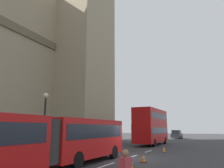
{
  "coord_description": "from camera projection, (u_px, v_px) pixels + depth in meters",
  "views": [
    {
      "loc": [
        -16.87,
        -6.63,
        2.32
      ],
      "look_at": [
        5.37,
        4.2,
        7.36
      ],
      "focal_mm": 34.66,
      "sensor_mm": 36.0,
      "label": 1
    }
  ],
  "objects": [
    {
      "name": "ground_plane",
      "position": [
        130.0,
        158.0,
        17.24
      ],
      "size": [
        160.0,
        160.0,
        0.0
      ],
      "primitive_type": "plane",
      "color": "#333335"
    },
    {
      "name": "articulated_bus",
      "position": [
        38.0,
        139.0,
        11.37
      ],
      "size": [
        16.51,
        2.54,
        2.9
      ],
      "color": "red",
      "rests_on": "ground_plane"
    },
    {
      "name": "traffic_cone_east",
      "position": [
        164.0,
        149.0,
        21.18
      ],
      "size": [
        0.36,
        0.36,
        0.58
      ],
      "color": "black",
      "rests_on": "ground_plane"
    },
    {
      "name": "traffic_cone_west",
      "position": [
        131.0,
        164.0,
        12.53
      ],
      "size": [
        0.36,
        0.36,
        0.58
      ],
      "color": "black",
      "rests_on": "ground_plane"
    },
    {
      "name": "double_decker_bus",
      "position": [
        151.0,
        125.0,
        30.61
      ],
      "size": [
        9.43,
        2.54,
        4.9
      ],
      "color": "#B20F0F",
      "rests_on": "ground_plane"
    },
    {
      "name": "sedan_lead",
      "position": [
        177.0,
        134.0,
        47.38
      ],
      "size": [
        4.4,
        1.86,
        1.85
      ],
      "color": "black",
      "rests_on": "ground_plane"
    },
    {
      "name": "street_lamp",
      "position": [
        44.0,
        119.0,
        18.12
      ],
      "size": [
        0.44,
        0.44,
        5.27
      ],
      "color": "black",
      "rests_on": "ground_plane"
    },
    {
      "name": "traffic_cone_middle",
      "position": [
        143.0,
        158.0,
        14.84
      ],
      "size": [
        0.36,
        0.36,
        0.58
      ],
      "color": "black",
      "rests_on": "ground_plane"
    }
  ]
}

